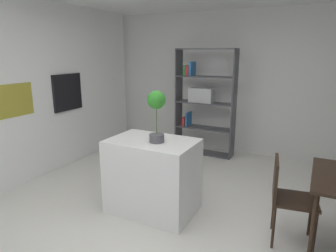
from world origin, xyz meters
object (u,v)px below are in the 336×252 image
potted_plant_on_island (157,109)px  kitchen_island (153,176)px  built_in_oven (67,92)px  dining_chair_island_side (286,193)px  open_bookshelf (202,99)px

potted_plant_on_island → kitchen_island: bearing=156.0°
built_in_oven → dining_chair_island_side: bearing=-10.7°
potted_plant_on_island → dining_chair_island_side: potted_plant_on_island is taller
built_in_oven → kitchen_island: (2.05, -0.75, -0.80)m
kitchen_island → open_bookshelf: bearing=96.2°
kitchen_island → dining_chair_island_side: (1.49, 0.08, 0.08)m
potted_plant_on_island → open_bookshelf: open_bookshelf is taller
built_in_oven → dining_chair_island_side: size_ratio=0.69×
kitchen_island → open_bookshelf: (-0.25, 2.28, 0.60)m
kitchen_island → open_bookshelf: size_ratio=0.52×
built_in_oven → potted_plant_on_island: 2.28m
built_in_oven → potted_plant_on_island: (2.14, -0.78, 0.03)m
built_in_oven → open_bookshelf: (1.80, 1.54, -0.20)m
built_in_oven → kitchen_island: bearing=-20.0°
potted_plant_on_island → open_bookshelf: 2.35m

